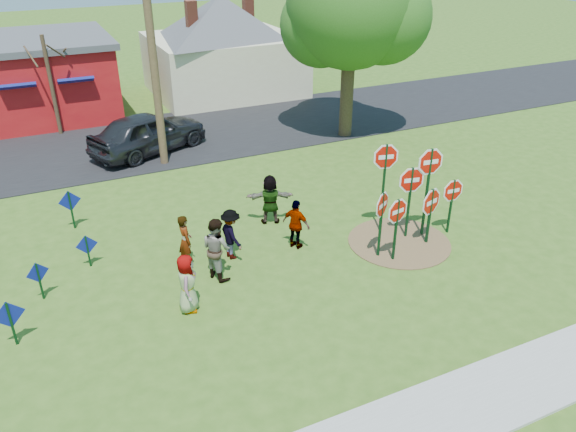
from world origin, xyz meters
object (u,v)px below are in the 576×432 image
stop_sign_a (397,216)px  person_a (187,283)px  utility_pole (150,28)px  suv (148,132)px  person_b (185,241)px  stop_sign_b (385,166)px  leafy_tree (354,11)px  stop_sign_d (411,185)px  stop_sign_c (429,172)px

stop_sign_a → person_a: 6.21m
person_a → utility_pole: utility_pole is taller
person_a → suv: 11.72m
suv → utility_pole: size_ratio=0.50×
stop_sign_a → person_a: size_ratio=1.32×
person_a → person_b: 2.18m
stop_sign_b → person_a: bearing=-155.2°
utility_pole → suv: bearing=99.0°
stop_sign_b → person_b: size_ratio=1.94×
stop_sign_b → leafy_tree: size_ratio=0.36×
utility_pole → stop_sign_b: bearing=-60.5°
stop_sign_d → suv: size_ratio=0.49×
stop_sign_d → person_a: size_ratio=1.56×
person_b → person_a: bearing=162.6°
stop_sign_d → person_b: bearing=-179.9°
suv → leafy_tree: size_ratio=0.60×
stop_sign_d → suv: (-5.67, 10.86, -0.88)m
person_b → suv: size_ratio=0.31×
stop_sign_b → utility_pole: (-4.90, 8.68, 3.12)m
stop_sign_b → stop_sign_a: bearing=-97.7°
stop_sign_a → suv: (-4.51, 11.84, -0.54)m
stop_sign_d → leafy_tree: bearing=81.8°
stop_sign_a → stop_sign_c: size_ratio=0.69×
stop_sign_b → utility_pole: 10.44m
person_a → stop_sign_b: bearing=-57.0°
stop_sign_b → person_a: 7.10m
stop_sign_a → stop_sign_d: bearing=29.5°
stop_sign_c → person_b: stop_sign_c is taller
leafy_tree → utility_pole: bearing=178.6°
suv → leafy_tree: bearing=-124.2°
stop_sign_a → person_b: (-5.62, 2.35, -0.65)m
utility_pole → person_b: bearing=-99.6°
stop_sign_d → utility_pole: bearing=131.7°
stop_sign_a → stop_sign_b: 1.95m
suv → stop_sign_a: bearing=177.5°
stop_sign_b → stop_sign_c: size_ratio=1.01×
utility_pole → person_a: bearing=-100.7°
stop_sign_d → utility_pole: (-5.44, 9.35, 3.61)m
stop_sign_d → utility_pole: size_ratio=0.25×
stop_sign_a → leafy_tree: size_ratio=0.25×
stop_sign_d → leafy_tree: (3.27, 9.14, 3.77)m
stop_sign_a → utility_pole: size_ratio=0.21×
stop_sign_a → suv: size_ratio=0.41×
stop_sign_a → stop_sign_c: (1.71, 0.87, 0.72)m
stop_sign_a → utility_pole: bearing=101.7°
stop_sign_a → stop_sign_b: (0.63, 1.65, 0.83)m
person_a → stop_sign_a: bearing=-71.0°
stop_sign_b → stop_sign_c: (1.08, -0.79, -0.11)m
person_a → utility_pole: (1.90, 10.09, 4.60)m
person_b → stop_sign_d: bearing=-103.9°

